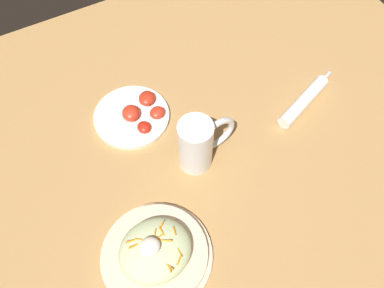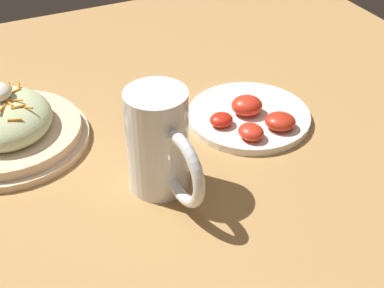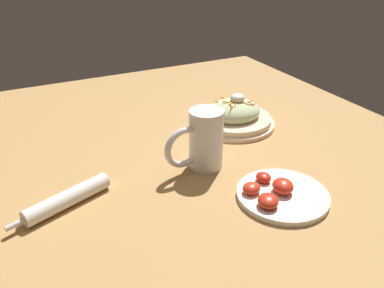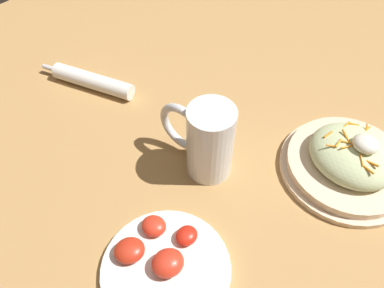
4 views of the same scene
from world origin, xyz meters
TOP-DOWN VIEW (x-y plane):
  - ground_plane at (0.00, 0.00)m, footprint 1.43×1.43m
  - salad_plate at (-0.27, -0.10)m, footprint 0.24×0.24m
  - beer_mug at (-0.08, 0.07)m, footprint 0.15×0.08m
  - napkin_roll at (0.25, 0.08)m, footprint 0.22×0.10m
  - tomato_plate at (-0.16, 0.25)m, footprint 0.20×0.20m

SIDE VIEW (x-z plane):
  - ground_plane at x=0.00m, z-range 0.00..0.00m
  - tomato_plate at x=-0.16m, z-range -0.01..0.03m
  - napkin_roll at x=0.25m, z-range 0.00..0.04m
  - salad_plate at x=-0.27m, z-range -0.02..0.08m
  - beer_mug at x=-0.08m, z-range -0.01..0.14m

